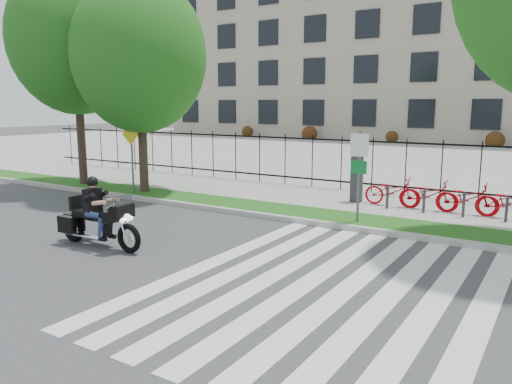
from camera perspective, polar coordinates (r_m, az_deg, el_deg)
The scene contains 14 objects.
ground at distance 12.18m, azimuth -13.12°, elevation -6.10°, with size 120.00×120.00×0.00m, color #39393B.
curb at distance 15.21m, azimuth -2.09°, elevation -2.31°, with size 60.00×0.20×0.15m, color #A19F97.
grass_verge at distance 15.91m, azimuth -0.36°, elevation -1.76°, with size 60.00×1.50×0.15m, color #164A12.
sidewalk at distance 18.02m, azimuth 3.94°, elevation -0.38°, with size 60.00×3.50×0.15m, color #A09C95.
plaza at distance 34.36m, azimuth 18.08°, elevation 4.09°, with size 80.00×34.00×0.10m, color #A09C95.
crosswalk_stripes at distance 9.51m, azimuth 8.15°, elevation -10.55°, with size 5.70×8.00×0.01m, color silver, non-canonical shape.
iron_fence at distance 19.40m, azimuth 6.45°, elevation 3.54°, with size 30.00×0.06×2.00m, color black, non-canonical shape.
office_building at distance 54.13m, azimuth 24.20°, elevation 16.26°, with size 60.00×21.90×20.15m.
lamp_post_left at distance 28.68m, azimuth -13.20°, elevation 9.56°, with size 1.06×0.70×4.25m.
street_tree_0 at distance 21.25m, azimuth -19.96°, elevation 16.08°, with size 5.02×5.02×8.52m.
street_tree_1 at distance 18.65m, azimuth -13.20°, elevation 14.98°, with size 4.76×4.76×7.61m.
sign_pole_regulatory at distance 13.69m, azimuth 11.68°, elevation 3.17°, with size 0.50×0.09×2.50m.
sign_pole_warning at distance 18.53m, azimuth -14.05°, elevation 4.84°, with size 0.78×0.09×2.49m.
motorcycle_rider at distance 12.27m, azimuth -17.55°, elevation -2.96°, with size 2.61×0.76×2.01m.
Camera 1 is at (8.42, -8.15, 3.34)m, focal length 35.00 mm.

